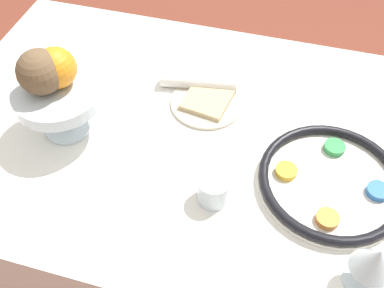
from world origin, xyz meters
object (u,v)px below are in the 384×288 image
object	(u,v)px
fruit_stand	(59,98)
coconut	(40,72)
cup_mid	(214,190)
napkin_roll	(199,81)
bread_plate	(207,102)
wine_glass	(375,261)
seder_plate	(331,181)
orange_fruit	(56,68)

from	to	relation	value
fruit_stand	coconut	bearing A→B (deg)	14.14
cup_mid	napkin_roll	bearing A→B (deg)	-69.84
bread_plate	cup_mid	size ratio (longest dim) A/B	2.74
wine_glass	bread_plate	distance (m)	0.53
wine_glass	bread_plate	bearing A→B (deg)	-44.04
fruit_stand	bread_plate	bearing A→B (deg)	-150.11
fruit_stand	napkin_roll	world-z (taller)	fruit_stand
seder_plate	wine_glass	distance (m)	0.22
bread_plate	cup_mid	distance (m)	0.27
wine_glass	napkin_roll	size ratio (longest dim) A/B	0.61
orange_fruit	coconut	bearing A→B (deg)	48.64
coconut	wine_glass	bearing A→B (deg)	164.35
orange_fruit	napkin_roll	bearing A→B (deg)	-142.04
seder_plate	orange_fruit	distance (m)	0.61
coconut	cup_mid	world-z (taller)	coconut
fruit_stand	cup_mid	xyz separation A→B (m)	(-0.37, 0.09, -0.07)
cup_mid	fruit_stand	bearing A→B (deg)	-14.37
orange_fruit	bread_plate	size ratio (longest dim) A/B	0.49
orange_fruit	coconut	distance (m)	0.03
wine_glass	cup_mid	size ratio (longest dim) A/B	1.82
fruit_stand	cup_mid	bearing A→B (deg)	165.63
orange_fruit	cup_mid	world-z (taller)	orange_fruit
coconut	napkin_roll	world-z (taller)	coconut
wine_glass	orange_fruit	distance (m)	0.70
cup_mid	bread_plate	bearing A→B (deg)	-73.01
orange_fruit	coconut	xyz separation A→B (m)	(0.02, 0.02, 0.00)
orange_fruit	coconut	size ratio (longest dim) A/B	0.91
cup_mid	seder_plate	bearing A→B (deg)	-157.17
seder_plate	napkin_roll	bearing A→B (deg)	-32.39
coconut	napkin_roll	distance (m)	0.38
wine_glass	napkin_roll	bearing A→B (deg)	-45.25
napkin_roll	wine_glass	bearing A→B (deg)	134.75
seder_plate	cup_mid	size ratio (longest dim) A/B	4.61
wine_glass	orange_fruit	bearing A→B (deg)	-18.01
seder_plate	wine_glass	size ratio (longest dim) A/B	2.53
wine_glass	fruit_stand	xyz separation A→B (m)	(0.66, -0.20, 0.01)
orange_fruit	fruit_stand	bearing A→B (deg)	87.99
fruit_stand	cup_mid	distance (m)	0.39
bread_plate	napkin_roll	size ratio (longest dim) A/B	0.92
wine_glass	coconut	world-z (taller)	coconut
coconut	bread_plate	xyz separation A→B (m)	(-0.31, -0.17, -0.16)
wine_glass	orange_fruit	size ratio (longest dim) A/B	1.36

